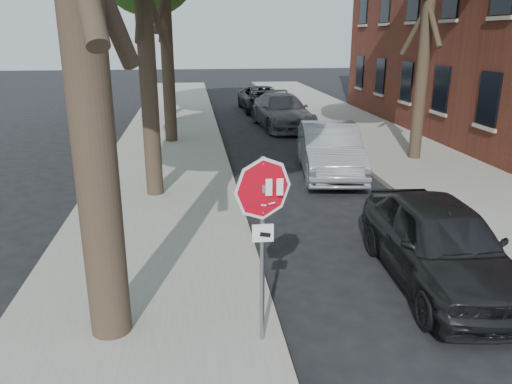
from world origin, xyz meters
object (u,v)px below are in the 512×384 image
car_b (330,150)px  car_c (282,111)px  car_a (440,243)px  car_d (262,99)px  stop_sign (263,216)px

car_b → car_c: (0.00, 8.30, -0.01)m
car_a → car_d: 20.88m
car_a → car_b: size_ratio=0.93×
stop_sign → car_d: size_ratio=0.53×
car_c → car_d: bearing=86.8°
stop_sign → car_a: 3.83m
car_b → car_d: car_b is taller
car_a → car_d: bearing=93.5°
car_c → car_d: (-0.16, 5.45, -0.08)m
car_d → car_c: bearing=-90.0°
car_c → car_d: size_ratio=1.07×
car_a → car_c: size_ratio=0.82×
car_d → car_a: bearing=-91.3°
stop_sign → car_c: 17.31m
car_b → car_d: 13.75m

